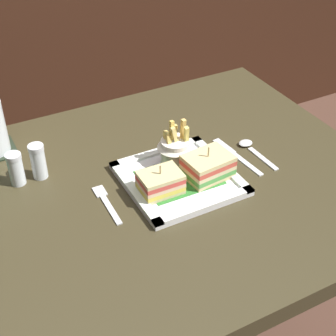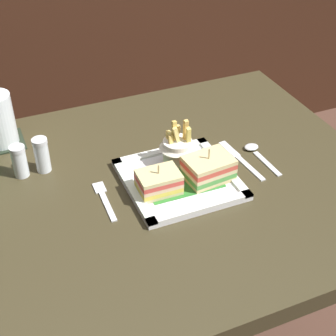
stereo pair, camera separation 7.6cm
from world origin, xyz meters
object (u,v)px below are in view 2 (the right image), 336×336
sandwich_half_right (208,168)px  spoon (256,151)px  dining_table (158,235)px  sandwich_half_left (159,182)px  fork (104,198)px  pepper_shaker (42,157)px  salt_shaker (20,163)px  knife (239,158)px  fries_cup (177,147)px  square_plate (179,179)px

sandwich_half_right → spoon: bearing=19.2°
dining_table → sandwich_half_left: (-0.01, -0.04, 0.19)m
fork → spoon: 0.38m
dining_table → pepper_shaker: pepper_shaker is taller
salt_shaker → sandwich_half_right: bearing=-26.1°
salt_shaker → sandwich_half_left: bearing=-35.5°
sandwich_half_right → knife: bearing=23.9°
knife → spoon: (0.05, 0.01, 0.00)m
spoon → pepper_shaker: pepper_shaker is taller
knife → sandwich_half_left: bearing=-168.0°
sandwich_half_right → spoon: sandwich_half_right is taller
sandwich_half_left → fries_cup: size_ratio=0.79×
dining_table → sandwich_half_right: bearing=-19.8°
sandwich_half_left → salt_shaker: sandwich_half_left is taller
dining_table → fork: (-0.12, -0.01, 0.16)m
pepper_shaker → square_plate: bearing=-31.1°
dining_table → square_plate: bearing=-17.4°
square_plate → spoon: size_ratio=1.78×
dining_table → sandwich_half_left: size_ratio=11.25×
dining_table → spoon: bearing=3.4°
fork → knife: bearing=2.7°
knife → pepper_shaker: (-0.43, 0.14, 0.04)m
sandwich_half_right → knife: 0.12m
sandwich_half_right → pepper_shaker: (-0.32, 0.18, 0.00)m
sandwich_half_left → sandwich_half_right: sandwich_half_right is taller
sandwich_half_right → fork: (-0.23, 0.03, -0.03)m
sandwich_half_left → salt_shaker: (-0.26, 0.18, 0.00)m
spoon → sandwich_half_left: bearing=-168.8°
sandwich_half_right → salt_shaker: sandwich_half_right is taller
fries_cup → spoon: (0.19, -0.02, -0.05)m
square_plate → pepper_shaker: size_ratio=2.83×
pepper_shaker → spoon: bearing=-15.2°
dining_table → fork: bearing=-177.1°
square_plate → sandwich_half_left: 0.07m
salt_shaker → pepper_shaker: bearing=-0.0°
dining_table → sandwich_half_left: bearing=-104.8°
sandwich_half_left → salt_shaker: 0.32m
sandwich_half_left → pepper_shaker: pepper_shaker is taller
knife → salt_shaker: salt_shaker is taller
fries_cup → salt_shaker: fries_cup is taller
sandwich_half_right → salt_shaker: 0.42m
salt_shaker → pepper_shaker: 0.05m
salt_shaker → knife: bearing=-15.8°
sandwich_half_left → fork: bearing=164.2°
dining_table → fries_cup: 0.23m
spoon → pepper_shaker: size_ratio=1.59×
dining_table → fries_cup: (0.07, 0.04, 0.21)m
dining_table → pepper_shaker: 0.33m
sandwich_half_left → spoon: (0.27, 0.05, -0.03)m
salt_shaker → pepper_shaker: pepper_shaker is taller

